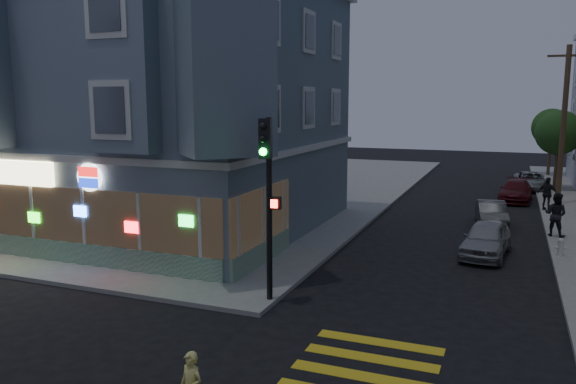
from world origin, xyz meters
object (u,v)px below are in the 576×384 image
Objects in this scene: street_tree_near at (559,133)px; parked_car_c at (516,191)px; pedestrian_b at (548,194)px; pedestrian_a at (556,214)px; parked_car_d at (531,181)px; street_tree_far at (551,128)px; parked_car_a at (486,239)px; traffic_signal at (268,179)px; parked_car_b at (491,214)px; utility_pole at (564,123)px; fire_hydrant at (561,246)px.

parked_car_c is at bearing -115.14° from street_tree_near.
parked_car_c is (-1.56, 3.23, -0.42)m from pedestrian_b.
street_tree_near is at bearing -71.17° from pedestrian_a.
street_tree_near is 1.22× the size of parked_car_d.
parked_car_a is (-3.60, -26.86, -3.26)m from street_tree_far.
parked_car_d is 28.26m from traffic_signal.
street_tree_near is 6.67m from parked_car_c.
street_tree_near is at bearing -90.00° from street_tree_far.
pedestrian_a is 0.36× the size of traffic_signal.
parked_car_a is at bearing -97.97° from parked_car_b.
parked_car_b is at bearing -10.92° from pedestrian_a.
pedestrian_a is at bearing -94.51° from utility_pole.
parked_car_a reaches higher than parked_car_c.
parked_car_b is at bearing -103.53° from parked_car_d.
pedestrian_a is 6.41m from pedestrian_b.
parked_car_c is 0.80× the size of traffic_signal.
parked_car_b is 5.88m from fire_hydrant.
parked_car_c is 1.00× the size of parked_car_d.
pedestrian_a reaches higher than fire_hydrant.
street_tree_near is at bearing 88.09° from utility_pole.
traffic_signal is (-9.38, -26.99, -0.11)m from street_tree_near.
traffic_signal reaches higher than pedestrian_b.
pedestrian_a is 3.27m from parked_car_b.
street_tree_far reaches higher than parked_car_a.
parked_car_b is 7.96m from parked_car_c.
parked_car_a is (-2.70, -10.39, -0.38)m from pedestrian_b.
parked_car_d is (-0.60, 8.43, -0.45)m from pedestrian_b.
traffic_signal is (-8.48, -12.10, 2.71)m from pedestrian_a.
pedestrian_b is 10.74m from parked_car_a.
utility_pole reaches higher than parked_car_b.
street_tree_near is at bearing 85.41° from parked_car_a.
fire_hydrant is (0.00, -9.86, -0.54)m from pedestrian_b.
pedestrian_a is at bearing -92.25° from street_tree_far.
street_tree_far is 2.74× the size of pedestrian_a.
pedestrian_a reaches higher than parked_car_c.
fire_hydrant is (-0.70, -12.34, -4.28)m from utility_pole.
pedestrian_a is 0.53× the size of parked_car_b.
parked_car_a is 5.75m from parked_car_b.
street_tree_near is 1.33× the size of parked_car_a.
parked_car_c is (-1.56, 9.64, -0.49)m from pedestrian_a.
pedestrian_a reaches higher than parked_car_d.
pedestrian_b is 0.42× the size of parked_car_c.
parked_car_d is (2.10, 18.82, -0.07)m from parked_car_a.
street_tree_far is at bearing 90.00° from street_tree_near.
street_tree_near is at bearing -73.39° from pedestrian_b.
parked_car_a is 0.92× the size of parked_car_c.
utility_pole is 4.99× the size of pedestrian_b.
parked_car_a is at bearing -97.63° from street_tree_far.
traffic_signal is (-6.92, -21.75, 3.20)m from parked_car_c.
pedestrian_b is at bearing 53.12° from traffic_signal.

